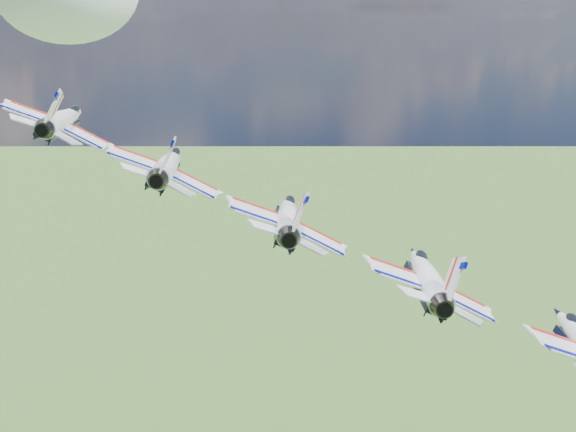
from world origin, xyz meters
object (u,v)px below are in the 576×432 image
object	(u,v)px
jet_0	(64,119)
jet_2	(288,216)
jet_3	(426,276)
jet_1	(168,164)

from	to	relation	value
jet_0	jet_2	world-z (taller)	jet_0
jet_0	jet_3	world-z (taller)	jet_0
jet_2	jet_3	world-z (taller)	jet_2
jet_0	jet_1	size ratio (longest dim) A/B	1.00
jet_3	jet_2	bearing A→B (deg)	151.06
jet_2	jet_3	distance (m)	12.19
jet_0	jet_2	xyz separation A→B (m)	(15.84, -17.42, -6.31)
jet_1	jet_0	bearing A→B (deg)	151.06
jet_3	jet_1	bearing A→B (deg)	151.06
jet_1	jet_2	distance (m)	12.19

